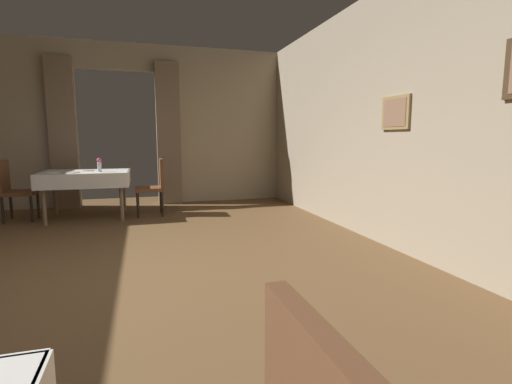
# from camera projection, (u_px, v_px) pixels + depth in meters

# --- Properties ---
(ground) EXTENTS (10.08, 10.08, 0.00)m
(ground) POSITION_uv_depth(u_px,v_px,m) (97.00, 283.00, 3.32)
(ground) COLOR brown
(wall_right) EXTENTS (0.16, 8.40, 3.00)m
(wall_right) POSITION_uv_depth(u_px,v_px,m) (414.00, 115.00, 4.01)
(wall_right) COLOR tan
(wall_right) RESTS_ON ground
(wall_back) EXTENTS (6.40, 0.27, 3.00)m
(wall_back) POSITION_uv_depth(u_px,v_px,m) (118.00, 124.00, 7.07)
(wall_back) COLOR tan
(wall_back) RESTS_ON ground
(dining_table_mid) EXTENTS (1.30, 1.01, 0.75)m
(dining_table_mid) POSITION_uv_depth(u_px,v_px,m) (86.00, 177.00, 5.95)
(dining_table_mid) COLOR #7A604C
(dining_table_mid) RESTS_ON ground
(chair_mid_right) EXTENTS (0.44, 0.44, 0.93)m
(chair_mid_right) POSITION_uv_depth(u_px,v_px,m) (154.00, 184.00, 6.23)
(chair_mid_right) COLOR black
(chair_mid_right) RESTS_ON ground
(chair_mid_left) EXTENTS (0.44, 0.44, 0.93)m
(chair_mid_left) POSITION_uv_depth(u_px,v_px,m) (13.00, 188.00, 5.74)
(chair_mid_left) COLOR black
(chair_mid_left) RESTS_ON ground
(flower_vase_mid) EXTENTS (0.07, 0.07, 0.21)m
(flower_vase_mid) POSITION_uv_depth(u_px,v_px,m) (99.00, 164.00, 5.77)
(flower_vase_mid) COLOR silver
(flower_vase_mid) RESTS_ON dining_table_mid
(plate_mid_b) EXTENTS (0.23, 0.23, 0.01)m
(plate_mid_b) POSITION_uv_depth(u_px,v_px,m) (72.00, 172.00, 5.63)
(plate_mid_b) COLOR white
(plate_mid_b) RESTS_ON dining_table_mid
(plate_mid_c) EXTENTS (0.19, 0.19, 0.01)m
(plate_mid_c) POSITION_uv_depth(u_px,v_px,m) (52.00, 172.00, 5.69)
(plate_mid_c) COLOR white
(plate_mid_c) RESTS_ON dining_table_mid
(plate_mid_d) EXTENTS (0.19, 0.19, 0.01)m
(plate_mid_d) POSITION_uv_depth(u_px,v_px,m) (88.00, 171.00, 5.97)
(plate_mid_d) COLOR white
(plate_mid_d) RESTS_ON dining_table_mid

